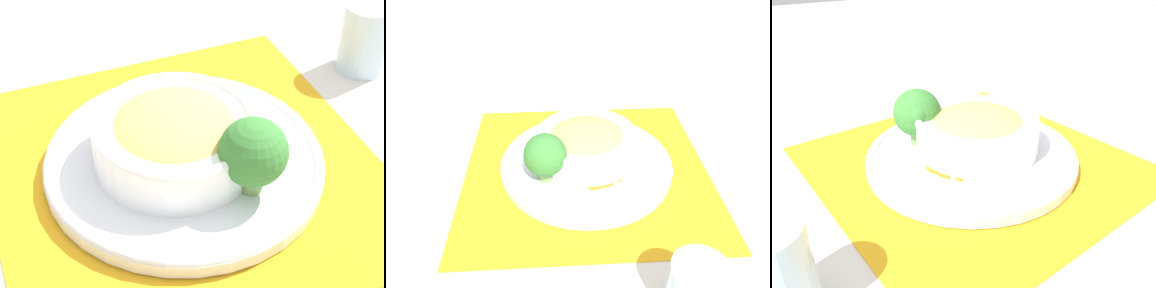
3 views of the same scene
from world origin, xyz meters
TOP-DOWN VIEW (x-y plane):
  - ground_plane at (0.00, 0.00)m, footprint 4.00×4.00m
  - placemat at (0.00, 0.00)m, footprint 0.49×0.48m
  - plate at (0.00, 0.00)m, footprint 0.32×0.32m
  - bowl at (-0.00, -0.01)m, footprint 0.19×0.19m
  - broccoli_floret at (0.07, 0.06)m, footprint 0.07×0.07m
  - carrot_slice_near at (-0.01, 0.06)m, footprint 0.05×0.05m
  - carrot_slice_middle at (-0.03, 0.05)m, footprint 0.05×0.05m
  - carrot_slice_far at (-0.04, 0.04)m, footprint 0.05×0.05m
  - carrot_slice_extra at (-0.06, 0.03)m, footprint 0.05×0.05m
  - water_glass at (-0.13, 0.30)m, footprint 0.07×0.07m

SIDE VIEW (x-z plane):
  - ground_plane at x=0.00m, z-range 0.00..0.00m
  - placemat at x=0.00m, z-range 0.00..0.00m
  - plate at x=0.00m, z-range 0.00..0.03m
  - carrot_slice_near at x=-0.01m, z-range 0.02..0.03m
  - carrot_slice_middle at x=-0.03m, z-range 0.02..0.03m
  - carrot_slice_far at x=-0.04m, z-range 0.02..0.03m
  - carrot_slice_extra at x=-0.06m, z-range 0.02..0.03m
  - water_glass at x=-0.13m, z-range -0.01..0.09m
  - bowl at x=0.00m, z-range 0.02..0.09m
  - broccoli_floret at x=0.07m, z-range 0.03..0.12m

